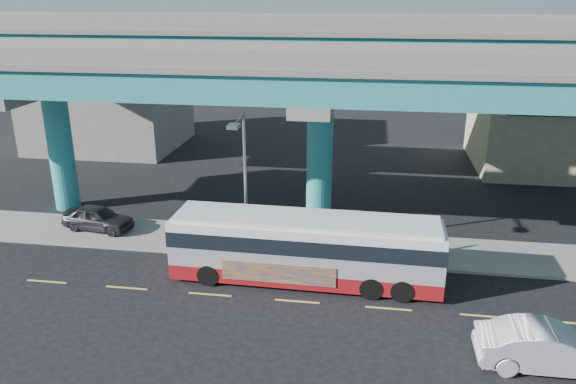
# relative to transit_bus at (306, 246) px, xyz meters

# --- Properties ---
(ground) EXTENTS (120.00, 120.00, 0.00)m
(ground) POSITION_rel_transit_bus_xyz_m (-0.12, -1.69, -1.77)
(ground) COLOR black
(ground) RESTS_ON ground
(sidewalk) EXTENTS (70.00, 4.00, 0.15)m
(sidewalk) POSITION_rel_transit_bus_xyz_m (-0.12, 3.81, -1.70)
(sidewalk) COLOR gray
(sidewalk) RESTS_ON ground
(lane_markings) EXTENTS (58.00, 0.12, 0.01)m
(lane_markings) POSITION_rel_transit_bus_xyz_m (-0.12, -1.99, -1.77)
(lane_markings) COLOR #D8C64C
(lane_markings) RESTS_ON ground
(viaduct) EXTENTS (52.00, 12.40, 11.70)m
(viaduct) POSITION_rel_transit_bus_xyz_m (-0.12, 7.42, 7.37)
(viaduct) COLOR #228279
(viaduct) RESTS_ON ground
(building_beige) EXTENTS (14.00, 10.23, 7.00)m
(building_beige) POSITION_rel_transit_bus_xyz_m (17.88, 21.29, 1.73)
(building_beige) COLOR #BDB087
(building_beige) RESTS_ON ground
(building_concrete) EXTENTS (12.00, 10.00, 9.00)m
(building_concrete) POSITION_rel_transit_bus_xyz_m (-20.12, 22.31, 2.73)
(building_concrete) COLOR gray
(building_concrete) RESTS_ON ground
(transit_bus) EXTENTS (12.67, 2.93, 3.24)m
(transit_bus) POSITION_rel_transit_bus_xyz_m (0.00, 0.00, 0.00)
(transit_bus) COLOR maroon
(transit_bus) RESTS_ON ground
(sedan) EXTENTS (1.81, 5.09, 1.67)m
(sedan) POSITION_rel_transit_bus_xyz_m (9.48, -5.20, -0.94)
(sedan) COLOR silver
(sedan) RESTS_ON ground
(parked_car) EXTENTS (2.80, 4.55, 1.39)m
(parked_car) POSITION_rel_transit_bus_xyz_m (-12.40, 3.95, -0.93)
(parked_car) COLOR #28292D
(parked_car) RESTS_ON sidewalk
(street_lamp) EXTENTS (0.50, 2.43, 7.39)m
(street_lamp) POSITION_rel_transit_bus_xyz_m (-3.35, 1.76, 3.20)
(street_lamp) COLOR gray
(street_lamp) RESTS_ON sidewalk
(stop_sign) EXTENTS (0.58, 0.50, 2.44)m
(stop_sign) POSITION_rel_transit_bus_xyz_m (3.75, 2.49, 0.12)
(stop_sign) COLOR gray
(stop_sign) RESTS_ON sidewalk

